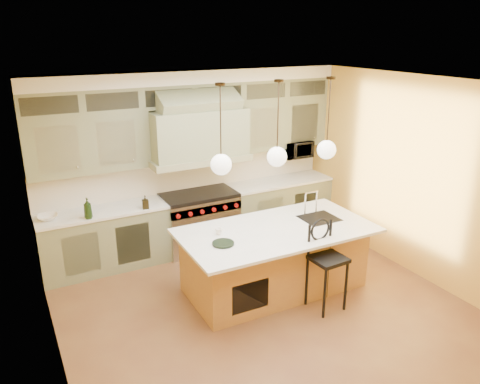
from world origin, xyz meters
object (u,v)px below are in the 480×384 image
range (200,220)px  kitchen_island (275,257)px  microwave (296,149)px  counter_stool (326,259)px

range → kitchen_island: 1.75m
range → microwave: 2.18m
kitchen_island → counter_stool: size_ratio=2.22×
kitchen_island → microwave: size_ratio=4.89×
counter_stool → kitchen_island: bearing=111.8°
range → microwave: microwave is taller
kitchen_island → counter_stool: kitchen_island is taller
kitchen_island → microwave: 2.57m
range → kitchen_island: kitchen_island is taller
counter_stool → microwave: (1.22, 2.52, 0.77)m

